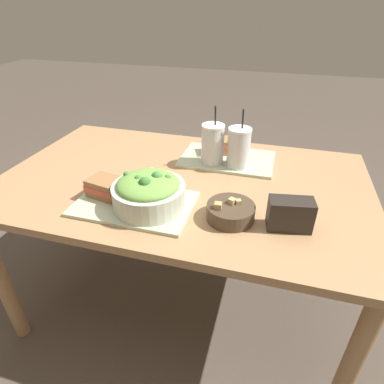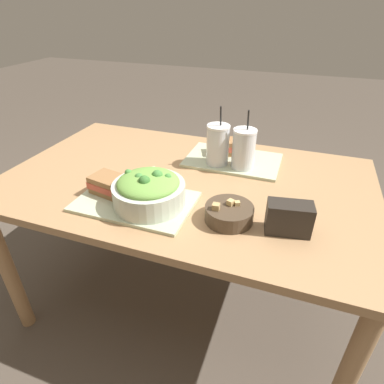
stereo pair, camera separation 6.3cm
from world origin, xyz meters
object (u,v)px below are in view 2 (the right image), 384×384
at_px(baguette_near, 150,181).
at_px(drink_cup_red, 244,150).
at_px(soup_bowl, 229,213).
at_px(sandwich_near, 108,184).
at_px(chip_bag, 289,218).
at_px(salad_bowl, 149,190).
at_px(sandwich_far, 227,147).
at_px(drink_cup_dark, 218,146).

xyz_separation_m(baguette_near, drink_cup_red, (0.29, 0.28, 0.05)).
distance_m(soup_bowl, sandwich_near, 0.45).
bearing_deg(chip_bag, salad_bowl, 172.67).
height_order(soup_bowl, chip_bag, chip_bag).
bearing_deg(soup_bowl, salad_bowl, -176.87).
xyz_separation_m(baguette_near, sandwich_far, (0.19, 0.40, 0.00)).
relative_size(drink_cup_dark, chip_bag, 1.72).
bearing_deg(sandwich_far, salad_bowl, -129.75).
distance_m(salad_bowl, drink_cup_dark, 0.40).
distance_m(sandwich_near, drink_cup_red, 0.55).
bearing_deg(drink_cup_dark, soup_bowl, -68.48).
bearing_deg(baguette_near, drink_cup_dark, -34.94).
height_order(salad_bowl, drink_cup_dark, drink_cup_dark).
xyz_separation_m(soup_bowl, chip_bag, (0.18, 0.00, 0.02)).
bearing_deg(drink_cup_dark, drink_cup_red, 0.00).
xyz_separation_m(drink_cup_dark, chip_bag, (0.33, -0.36, -0.04)).
bearing_deg(baguette_near, sandwich_far, -28.50).
bearing_deg(soup_bowl, baguette_near, 165.52).
bearing_deg(drink_cup_dark, baguette_near, -122.24).
xyz_separation_m(soup_bowl, drink_cup_red, (-0.03, 0.37, 0.06)).
bearing_deg(sandwich_far, chip_bag, -80.14).
relative_size(salad_bowl, sandwich_far, 1.59).
relative_size(sandwich_near, drink_cup_dark, 0.55).
bearing_deg(chip_bag, sandwich_near, 170.14).
height_order(soup_bowl, sandwich_near, sandwich_near).
distance_m(baguette_near, drink_cup_dark, 0.34).
bearing_deg(sandwich_near, chip_bag, 10.74).
bearing_deg(sandwich_far, soup_bowl, -98.27).
relative_size(baguette_near, drink_cup_red, 0.46).
bearing_deg(salad_bowl, chip_bag, 2.23).
relative_size(salad_bowl, baguette_near, 2.19).
bearing_deg(drink_cup_red, sandwich_far, 129.56).
xyz_separation_m(salad_bowl, sandwich_near, (-0.18, 0.02, -0.02)).
height_order(drink_cup_dark, drink_cup_red, drink_cup_dark).
distance_m(drink_cup_dark, drink_cup_red, 0.11).
distance_m(baguette_near, sandwich_far, 0.44).
distance_m(soup_bowl, drink_cup_dark, 0.40).
xyz_separation_m(salad_bowl, drink_cup_dark, (0.13, 0.38, 0.02)).
relative_size(soup_bowl, chip_bag, 1.09).
bearing_deg(drink_cup_red, chip_bag, -58.96).
relative_size(salad_bowl, drink_cup_dark, 0.99).
relative_size(sandwich_near, baguette_near, 1.20).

